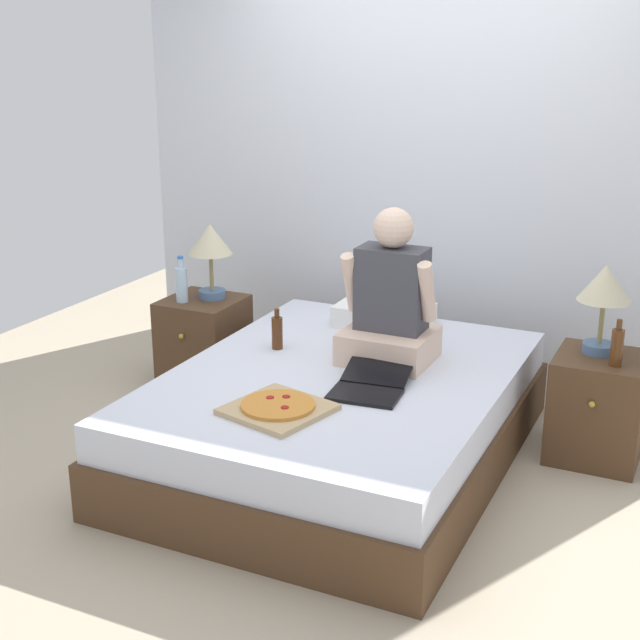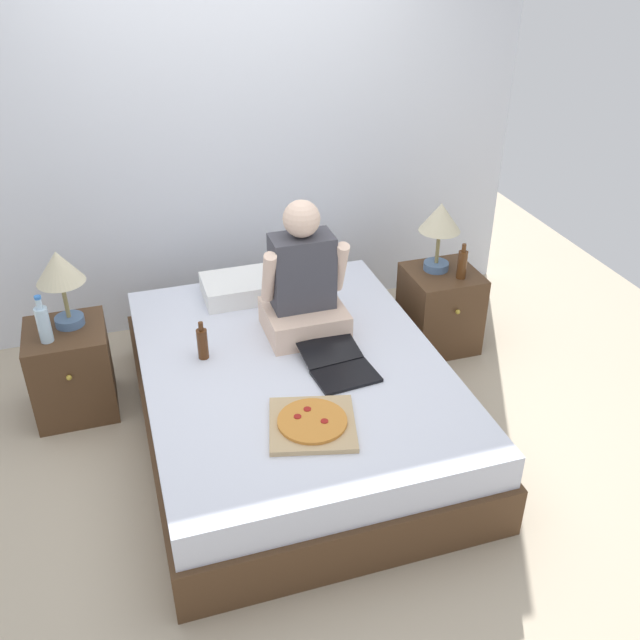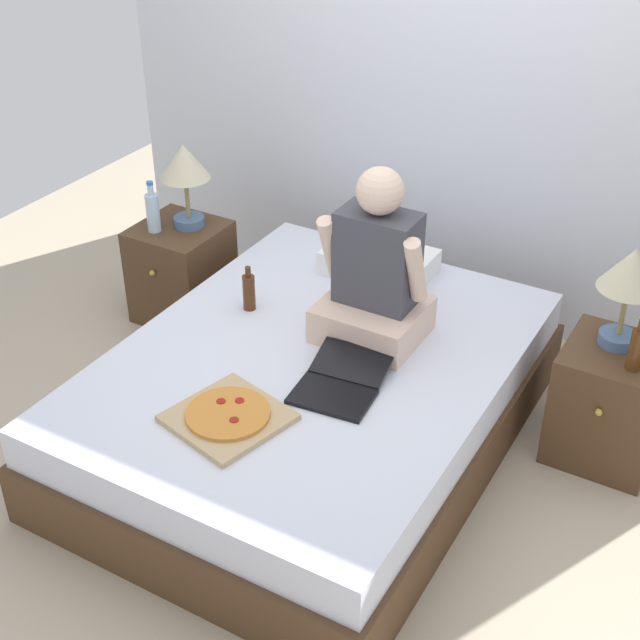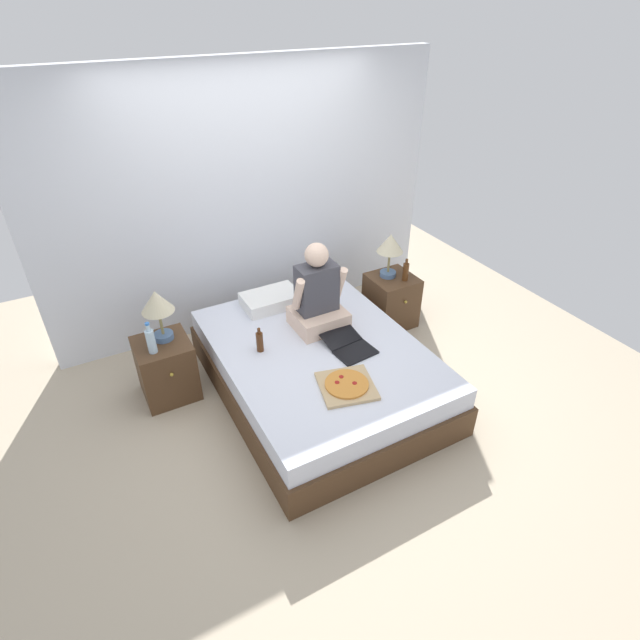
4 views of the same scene
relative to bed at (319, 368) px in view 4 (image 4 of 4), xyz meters
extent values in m
plane|color=tan|center=(0.00, 0.00, -0.23)|extent=(5.95, 5.95, 0.00)
cube|color=silver|center=(0.00, 1.43, 1.02)|extent=(3.95, 0.12, 2.50)
cube|color=#4C331E|center=(0.00, 0.00, -0.09)|extent=(1.61, 2.14, 0.28)
cube|color=silver|center=(0.00, 0.00, 0.14)|extent=(1.56, 2.07, 0.18)
cube|color=#4C331E|center=(-1.15, 0.57, 0.04)|extent=(0.44, 0.44, 0.54)
sphere|color=gold|center=(-1.15, 0.33, 0.15)|extent=(0.03, 0.03, 0.03)
cylinder|color=#4C6B93|center=(-1.11, 0.62, 0.33)|extent=(0.16, 0.16, 0.05)
cylinder|color=olive|center=(-1.11, 0.62, 0.47)|extent=(0.02, 0.02, 0.22)
cone|color=beige|center=(-1.11, 0.62, 0.67)|extent=(0.26, 0.26, 0.18)
cylinder|color=silver|center=(-1.23, 0.48, 0.41)|extent=(0.07, 0.07, 0.20)
cylinder|color=silver|center=(-1.23, 0.48, 0.54)|extent=(0.03, 0.03, 0.06)
cylinder|color=blue|center=(-1.23, 0.48, 0.58)|extent=(0.04, 0.04, 0.02)
cube|color=#4C331E|center=(1.15, 0.57, 0.04)|extent=(0.44, 0.44, 0.54)
sphere|color=gold|center=(1.15, 0.33, 0.15)|extent=(0.03, 0.03, 0.03)
cylinder|color=#4C6B93|center=(1.12, 0.62, 0.33)|extent=(0.16, 0.16, 0.05)
cylinder|color=olive|center=(1.12, 0.62, 0.47)|extent=(0.02, 0.02, 0.22)
cone|color=beige|center=(1.12, 0.62, 0.67)|extent=(0.26, 0.26, 0.18)
cylinder|color=#512D14|center=(1.22, 0.47, 0.40)|extent=(0.06, 0.06, 0.18)
cylinder|color=#512D14|center=(1.22, 0.47, 0.51)|extent=(0.03, 0.03, 0.05)
cube|color=white|center=(-0.08, 0.79, 0.29)|extent=(0.52, 0.34, 0.12)
cube|color=beige|center=(0.15, 0.27, 0.31)|extent=(0.44, 0.40, 0.16)
cube|color=#3F3F47|center=(0.15, 0.30, 0.60)|extent=(0.34, 0.20, 0.42)
sphere|color=beige|center=(0.15, 0.30, 0.91)|extent=(0.20, 0.20, 0.20)
cylinder|color=beige|center=(-0.05, 0.25, 0.62)|extent=(0.07, 0.18, 0.32)
cylinder|color=beige|center=(0.35, 0.25, 0.62)|extent=(0.07, 0.18, 0.32)
cube|color=black|center=(0.22, -0.22, 0.24)|extent=(0.34, 0.25, 0.02)
cube|color=black|center=(0.20, -0.02, 0.28)|extent=(0.33, 0.23, 0.06)
cube|color=tan|center=(-0.06, -0.54, 0.25)|extent=(0.49, 0.49, 0.03)
cylinder|color=#CC7F33|center=(-0.06, -0.54, 0.27)|extent=(0.33, 0.33, 0.02)
cylinder|color=maroon|center=(-0.12, -0.50, 0.28)|extent=(0.04, 0.04, 0.00)
cylinder|color=maroon|center=(-0.01, -0.57, 0.28)|extent=(0.04, 0.04, 0.00)
cylinder|color=maroon|center=(-0.06, -0.46, 0.28)|extent=(0.04, 0.04, 0.00)
cylinder|color=#4C2811|center=(-0.45, 0.18, 0.32)|extent=(0.06, 0.06, 0.17)
cylinder|color=#4C2811|center=(-0.45, 0.18, 0.43)|extent=(0.03, 0.03, 0.05)
camera|label=1|loc=(1.64, -3.72, 1.83)|focal=50.00mm
camera|label=2|loc=(-0.81, -3.03, 2.38)|focal=40.00mm
camera|label=3|loc=(1.60, -2.71, 2.40)|focal=50.00mm
camera|label=4|loc=(-1.58, -2.92, 2.72)|focal=28.00mm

